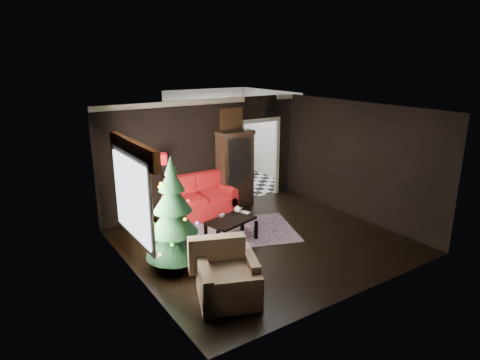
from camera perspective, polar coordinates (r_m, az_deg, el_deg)
floor at (r=8.95m, az=3.22°, el=-8.45°), size 5.50×5.50×0.00m
ceiling at (r=8.17m, az=3.54°, el=9.64°), size 5.50×5.50×0.00m
wall_back at (r=10.50m, az=-4.84°, el=3.38°), size 5.50×0.00×5.50m
wall_front at (r=6.74m, az=16.24°, el=-4.83°), size 5.50×0.00×5.50m
wall_left at (r=7.22m, az=-14.42°, el=-3.22°), size 0.00×5.50×5.50m
wall_right at (r=10.29m, az=15.74°, el=2.55°), size 0.00×5.50×5.50m
doorway at (r=11.47m, az=2.67°, el=2.75°), size 1.10×0.10×2.10m
left_window at (r=7.40m, az=-14.67°, el=-2.36°), size 0.05×1.60×1.40m
valance at (r=7.21m, az=-14.54°, el=3.93°), size 0.12×2.10×0.35m
kitchen_floor at (r=12.94m, az=-1.30°, el=-0.44°), size 3.00×3.00×0.00m
kitchen_window at (r=13.78m, az=-4.60°, el=7.81°), size 0.70×0.06×0.70m
rug at (r=9.44m, az=0.08°, el=-7.02°), size 2.85×2.46×0.01m
loveseat at (r=10.18m, az=-5.46°, el=-2.33°), size 1.70×0.90×1.00m
curio_cabinet at (r=10.79m, az=-0.70°, el=1.33°), size 0.90×0.45×1.90m
floor_lamp at (r=9.63m, az=-10.53°, el=-1.57°), size 0.32×0.32×1.77m
christmas_tree at (r=7.60m, az=-9.18°, el=-4.73°), size 1.08×1.08×2.04m
armchair at (r=6.78m, az=-1.66°, el=-12.75°), size 1.29×1.29×1.02m
coffee_table at (r=8.93m, az=-1.25°, el=-6.80°), size 1.15×0.86×0.46m
teapot at (r=9.17m, az=-0.34°, el=-4.07°), size 0.19×0.19×0.16m
cup_a at (r=9.00m, az=-2.35°, el=-4.83°), size 0.09×0.09×0.06m
cup_b at (r=8.96m, az=-2.62°, el=-4.92°), size 0.09×0.09×0.06m
book at (r=9.11m, az=0.48°, el=-4.08°), size 0.14×0.07×0.20m
wall_clock at (r=11.33m, az=3.95°, el=9.41°), size 0.32×0.32×0.06m
painting at (r=10.67m, az=-1.27°, el=8.30°), size 0.62×0.05×0.52m
kitchen_counter at (r=13.82m, az=-3.97°, el=2.56°), size 1.80×0.60×0.90m
kitchen_table at (r=12.44m, az=-1.74°, el=0.65°), size 0.70×0.70×0.75m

